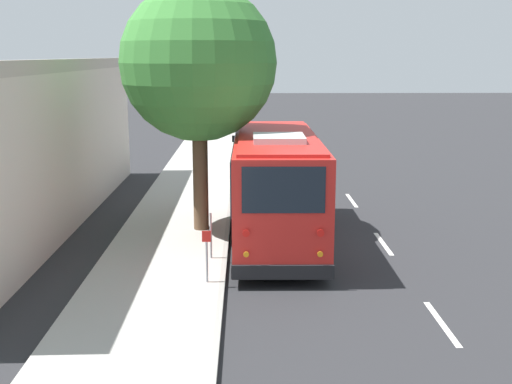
{
  "coord_description": "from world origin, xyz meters",
  "views": [
    {
      "loc": [
        -18.64,
        1.45,
        5.7
      ],
      "look_at": [
        1.9,
        1.11,
        1.3
      ],
      "focal_mm": 45.0,
      "sensor_mm": 36.0,
      "label": 1
    }
  ],
  "objects_px": {
    "sign_post_near": "(207,256)",
    "shuttle_bus": "(276,182)",
    "sign_post_far": "(211,236)",
    "parked_sedan_maroon": "(259,164)",
    "parked_sedan_black": "(257,143)",
    "street_tree": "(199,52)"
  },
  "relations": [
    {
      "from": "shuttle_bus",
      "to": "sign_post_near",
      "type": "distance_m",
      "value": 4.6
    },
    {
      "from": "parked_sedan_maroon",
      "to": "sign_post_near",
      "type": "distance_m",
      "value": 15.15
    },
    {
      "from": "shuttle_bus",
      "to": "street_tree",
      "type": "bearing_deg",
      "value": 65.19
    },
    {
      "from": "parked_sedan_maroon",
      "to": "sign_post_near",
      "type": "xyz_separation_m",
      "value": [
        -15.06,
        1.6,
        0.26
      ]
    },
    {
      "from": "shuttle_bus",
      "to": "parked_sedan_black",
      "type": "xyz_separation_m",
      "value": [
        18.28,
        0.25,
        -1.28
      ]
    },
    {
      "from": "shuttle_bus",
      "to": "sign_post_far",
      "type": "relative_size",
      "value": 6.68
    },
    {
      "from": "sign_post_near",
      "to": "sign_post_far",
      "type": "distance_m",
      "value": 1.94
    },
    {
      "from": "shuttle_bus",
      "to": "sign_post_far",
      "type": "height_order",
      "value": "shuttle_bus"
    },
    {
      "from": "parked_sedan_maroon",
      "to": "sign_post_far",
      "type": "relative_size",
      "value": 3.34
    },
    {
      "from": "parked_sedan_maroon",
      "to": "street_tree",
      "type": "bearing_deg",
      "value": 168.94
    },
    {
      "from": "street_tree",
      "to": "sign_post_near",
      "type": "distance_m",
      "value": 7.18
    },
    {
      "from": "sign_post_far",
      "to": "parked_sedan_maroon",
      "type": "bearing_deg",
      "value": -6.97
    },
    {
      "from": "sign_post_near",
      "to": "sign_post_far",
      "type": "bearing_deg",
      "value": 0.0
    },
    {
      "from": "parked_sedan_black",
      "to": "sign_post_far",
      "type": "distance_m",
      "value": 20.46
    },
    {
      "from": "street_tree",
      "to": "parked_sedan_maroon",
      "type": "bearing_deg",
      "value": -11.89
    },
    {
      "from": "parked_sedan_black",
      "to": "street_tree",
      "type": "bearing_deg",
      "value": 175.58
    },
    {
      "from": "parked_sedan_maroon",
      "to": "sign_post_near",
      "type": "bearing_deg",
      "value": 174.75
    },
    {
      "from": "parked_sedan_maroon",
      "to": "sign_post_far",
      "type": "xyz_separation_m",
      "value": [
        -13.12,
        1.6,
        0.22
      ]
    },
    {
      "from": "shuttle_bus",
      "to": "parked_sedan_black",
      "type": "distance_m",
      "value": 18.33
    },
    {
      "from": "parked_sedan_black",
      "to": "street_tree",
      "type": "distance_m",
      "value": 18.05
    },
    {
      "from": "sign_post_near",
      "to": "shuttle_bus",
      "type": "bearing_deg",
      "value": -25.25
    },
    {
      "from": "parked_sedan_maroon",
      "to": "street_tree",
      "type": "distance_m",
      "value": 11.36
    }
  ]
}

